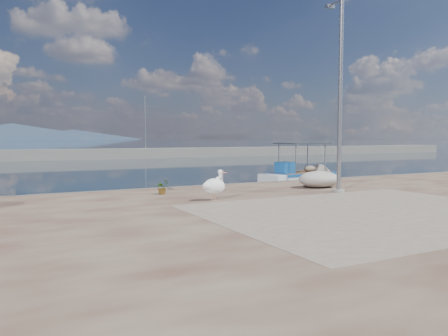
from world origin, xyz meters
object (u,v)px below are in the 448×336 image
pelican (214,186)px  lamp_post (340,102)px  bollard_near (221,178)px  boat_right (301,178)px

pelican → lamp_post: lamp_post is taller
pelican → bollard_near: 3.77m
bollard_near → boat_right: bearing=30.3°
bollard_near → lamp_post: bearing=-48.1°
boat_right → pelican: (-9.23, -7.54, 0.76)m
boat_right → pelican: 11.94m
lamp_post → bollard_near: size_ratio=9.96×
boat_right → pelican: size_ratio=5.43×
boat_right → lamp_post: size_ratio=0.80×
pelican → boat_right: bearing=23.4°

